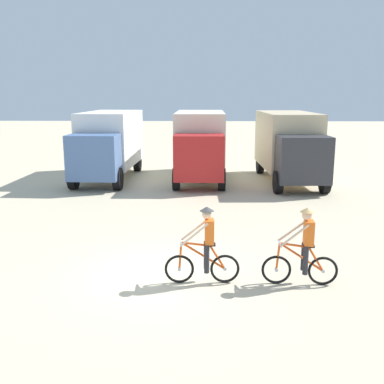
# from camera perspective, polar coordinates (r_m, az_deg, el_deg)

# --- Properties ---
(ground_plane) EXTENTS (120.00, 120.00, 0.00)m
(ground_plane) POSITION_cam_1_polar(r_m,az_deg,el_deg) (11.17, -3.55, -10.37)
(ground_plane) COLOR beige
(box_truck_white_box) EXTENTS (2.60, 6.82, 3.35)m
(box_truck_white_box) POSITION_cam_1_polar(r_m,az_deg,el_deg) (23.38, -10.39, 6.20)
(box_truck_white_box) COLOR white
(box_truck_white_box) RESTS_ON ground
(box_truck_cream_rv) EXTENTS (2.42, 6.76, 3.35)m
(box_truck_cream_rv) POSITION_cam_1_polar(r_m,az_deg,el_deg) (22.89, 0.99, 6.27)
(box_truck_cream_rv) COLOR beige
(box_truck_cream_rv) RESTS_ON ground
(box_truck_tan_camper) EXTENTS (2.60, 6.83, 3.35)m
(box_truck_tan_camper) POSITION_cam_1_polar(r_m,az_deg,el_deg) (22.75, 12.08, 5.96)
(box_truck_tan_camper) COLOR #CCB78E
(box_truck_tan_camper) RESTS_ON ground
(cyclist_orange_shirt) EXTENTS (1.73, 0.52, 1.82)m
(cyclist_orange_shirt) POSITION_cam_1_polar(r_m,az_deg,el_deg) (10.44, 1.61, -7.03)
(cyclist_orange_shirt) COLOR black
(cyclist_orange_shirt) RESTS_ON ground
(cyclist_cowboy_hat) EXTENTS (1.73, 0.52, 1.82)m
(cyclist_cowboy_hat) POSITION_cam_1_polar(r_m,az_deg,el_deg) (10.65, 13.77, -7.00)
(cyclist_cowboy_hat) COLOR black
(cyclist_cowboy_hat) RESTS_ON ground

